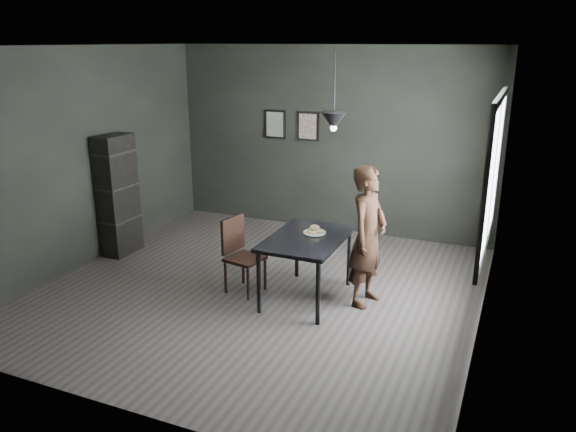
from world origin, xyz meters
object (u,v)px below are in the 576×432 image
at_px(wood_chair, 239,250).
at_px(shelf_unit, 118,195).
at_px(white_plate, 315,233).
at_px(woman, 368,237).
at_px(cafe_table, 307,243).
at_px(pendant_lamp, 334,120).

bearing_deg(wood_chair, shelf_unit, 178.35).
bearing_deg(white_plate, wood_chair, -164.64).
relative_size(woman, wood_chair, 1.77).
xyz_separation_m(cafe_table, pendant_lamp, (0.25, 0.10, 1.38)).
bearing_deg(cafe_table, shelf_unit, 172.89).
height_order(woman, shelf_unit, shelf_unit).
height_order(wood_chair, pendant_lamp, pendant_lamp).
bearing_deg(white_plate, shelf_unit, 175.60).
height_order(woman, wood_chair, woman).
relative_size(white_plate, shelf_unit, 0.14).
distance_m(cafe_table, shelf_unit, 2.95).
height_order(cafe_table, pendant_lamp, pendant_lamp).
distance_m(white_plate, wood_chair, 0.91).
bearing_deg(pendant_lamp, shelf_unit, 175.24).
xyz_separation_m(cafe_table, woman, (0.66, 0.16, 0.12)).
xyz_separation_m(white_plate, woman, (0.61, 0.03, 0.04)).
bearing_deg(wood_chair, woman, 20.71).
xyz_separation_m(wood_chair, pendant_lamp, (1.06, 0.20, 1.54)).
height_order(wood_chair, shelf_unit, shelf_unit).
xyz_separation_m(woman, wood_chair, (-1.46, -0.26, -0.28)).
relative_size(cafe_table, wood_chair, 1.34).
height_order(cafe_table, woman, woman).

